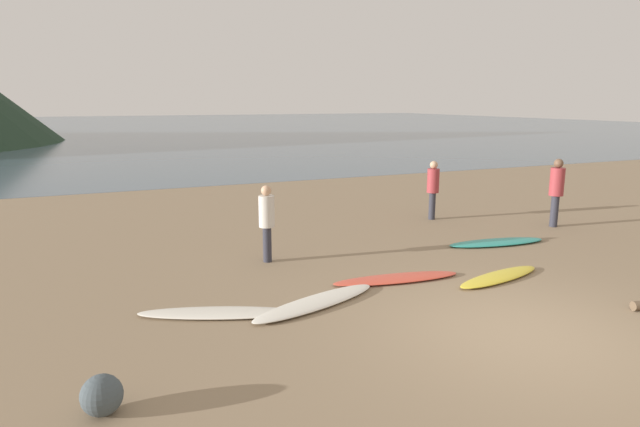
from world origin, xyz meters
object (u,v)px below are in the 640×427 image
at_px(surfboard_1, 316,302).
at_px(person_2, 433,185).
at_px(beach_rock_near, 102,395).
at_px(surfboard_2, 397,278).
at_px(person_1, 557,187).
at_px(surfboard_3, 499,277).
at_px(surfboard_0, 219,313).
at_px(person_0, 267,217).
at_px(surfboard_4, 497,242).

xyz_separation_m(surfboard_1, person_2, (5.31, 4.53, 0.88)).
bearing_deg(beach_rock_near, surfboard_2, 26.05).
relative_size(person_1, person_2, 1.09).
height_order(surfboard_1, surfboard_3, surfboard_1).
relative_size(surfboard_0, person_1, 1.41).
bearing_deg(surfboard_3, beach_rock_near, -177.85).
distance_m(surfboard_2, surfboard_3, 1.86).
distance_m(surfboard_0, surfboard_1, 1.50).
xyz_separation_m(surfboard_0, person_0, (1.51, 2.34, 0.86)).
bearing_deg(surfboard_4, person_1, 25.10).
bearing_deg(person_2, surfboard_2, 107.46).
relative_size(surfboard_3, person_0, 1.34).
distance_m(surfboard_3, person_1, 5.03).
height_order(person_0, person_1, person_1).
xyz_separation_m(surfboard_0, person_1, (9.13, 2.38, 0.98)).
distance_m(person_0, beach_rock_near, 5.51).
bearing_deg(surfboard_2, surfboard_1, -156.21).
height_order(surfboard_4, person_2, person_2).
height_order(surfboard_2, person_1, person_1).
relative_size(surfboard_2, person_0, 1.55).
distance_m(surfboard_2, person_0, 2.81).
bearing_deg(person_1, surfboard_1, 168.57).
bearing_deg(surfboard_0, surfboard_4, 35.34).
height_order(surfboard_2, surfboard_4, surfboard_4).
bearing_deg(person_2, surfboard_0, 91.33).
bearing_deg(surfboard_3, surfboard_2, 146.66).
bearing_deg(surfboard_2, surfboard_3, -13.38).
bearing_deg(surfboard_2, surfboard_4, 27.97).
bearing_deg(surfboard_1, person_2, 21.58).
height_order(surfboard_4, person_1, person_1).
distance_m(person_0, person_2, 5.64).
distance_m(surfboard_3, surfboard_4, 2.51).
xyz_separation_m(surfboard_2, surfboard_3, (1.74, -0.66, 0.00)).
bearing_deg(person_1, surfboard_4, 167.46).
height_order(surfboard_0, person_1, person_1).
bearing_deg(surfboard_1, person_1, -0.23).
bearing_deg(surfboard_1, beach_rock_near, -167.97).
height_order(surfboard_0, person_0, person_0).
bearing_deg(beach_rock_near, person_2, 37.15).
distance_m(surfboard_0, beach_rock_near, 2.69).
xyz_separation_m(surfboard_4, person_1, (2.51, 0.79, 0.97)).
xyz_separation_m(person_1, beach_rock_near, (-10.81, -4.47, -0.80)).
bearing_deg(person_1, beach_rock_near, 172.40).
xyz_separation_m(surfboard_0, surfboard_1, (1.48, -0.20, 0.01)).
xyz_separation_m(surfboard_0, person_2, (6.79, 4.32, 0.89)).
distance_m(surfboard_0, person_0, 2.92).
height_order(surfboard_2, surfboard_3, surfboard_3).
xyz_separation_m(surfboard_0, beach_rock_near, (-1.68, -2.09, 0.17)).
bearing_deg(person_0, person_2, -2.94).
height_order(person_0, person_2, person_2).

